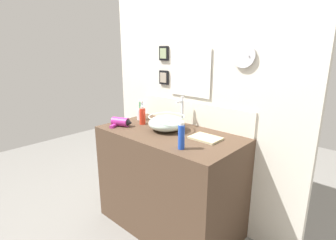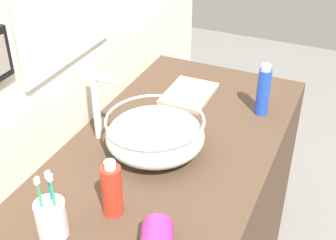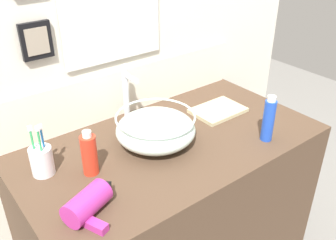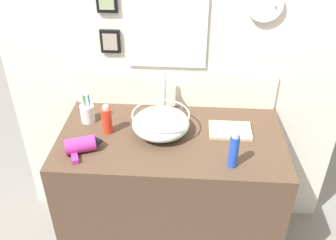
{
  "view_description": "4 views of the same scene",
  "coord_description": "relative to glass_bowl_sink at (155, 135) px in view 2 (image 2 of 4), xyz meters",
  "views": [
    {
      "loc": [
        1.35,
        -1.49,
        1.52
      ],
      "look_at": [
        -0.02,
        0.0,
        0.96
      ],
      "focal_mm": 28.0,
      "sensor_mm": 36.0,
      "label": 1
    },
    {
      "loc": [
        -1.1,
        -0.48,
        1.72
      ],
      "look_at": [
        -0.02,
        0.0,
        0.96
      ],
      "focal_mm": 50.0,
      "sensor_mm": 36.0,
      "label": 2
    },
    {
      "loc": [
        -0.75,
        -0.95,
        1.65
      ],
      "look_at": [
        -0.02,
        0.0,
        0.96
      ],
      "focal_mm": 40.0,
      "sensor_mm": 36.0,
      "label": 3
    },
    {
      "loc": [
        0.09,
        -1.57,
        2.01
      ],
      "look_at": [
        -0.02,
        0.0,
        0.96
      ],
      "focal_mm": 40.0,
      "sensor_mm": 36.0,
      "label": 4
    }
  ],
  "objects": [
    {
      "name": "vanity_counter",
      "position": [
        0.06,
        -0.02,
        -0.5
      ],
      "size": [
        1.18,
        0.64,
        0.86
      ],
      "primitive_type": "cube",
      "color": "#4C3828",
      "rests_on": "ground"
    },
    {
      "name": "back_panel",
      "position": [
        0.06,
        0.32,
        0.3
      ],
      "size": [
        1.98,
        0.09,
        2.45
      ],
      "color": "silver",
      "rests_on": "ground"
    },
    {
      "name": "glass_bowl_sink",
      "position": [
        0.0,
        0.0,
        0.0
      ],
      "size": [
        0.3,
        0.3,
        0.12
      ],
      "color": "silver",
      "rests_on": "vanity_counter"
    },
    {
      "name": "faucet",
      "position": [
        0.0,
        0.19,
        0.08
      ],
      "size": [
        0.02,
        0.1,
        0.26
      ],
      "color": "silver",
      "rests_on": "vanity_counter"
    },
    {
      "name": "toothbrush_cup",
      "position": [
        -0.41,
        0.08,
        -0.01
      ],
      "size": [
        0.08,
        0.08,
        0.19
      ],
      "color": "silver",
      "rests_on": "vanity_counter"
    },
    {
      "name": "spray_bottle",
      "position": [
        -0.28,
        -0.01,
        0.01
      ],
      "size": [
        0.05,
        0.05,
        0.16
      ],
      "color": "red",
      "rests_on": "vanity_counter"
    },
    {
      "name": "soap_dispenser",
      "position": [
        0.35,
        -0.24,
        0.02
      ],
      "size": [
        0.04,
        0.04,
        0.19
      ],
      "color": "blue",
      "rests_on": "vanity_counter"
    },
    {
      "name": "hand_towel",
      "position": [
        0.36,
        0.04,
        -0.06
      ],
      "size": [
        0.22,
        0.16,
        0.02
      ],
      "primitive_type": "cube",
      "color": "tan",
      "rests_on": "vanity_counter"
    }
  ]
}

